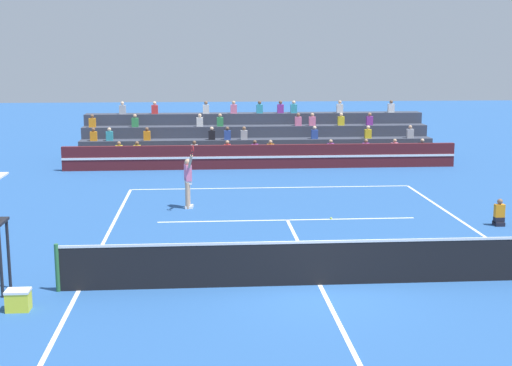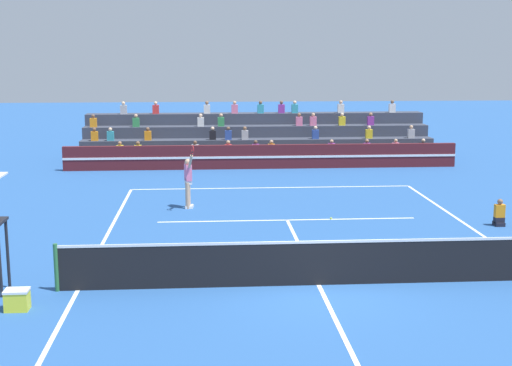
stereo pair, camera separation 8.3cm
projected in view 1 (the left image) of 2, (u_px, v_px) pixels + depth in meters
The scene contains 9 objects.
ground_plane at pixel (320, 285), 16.48m from camera, with size 120.00×120.00×0.00m, color #285699.
court_lines at pixel (320, 285), 16.48m from camera, with size 11.10×23.90×0.01m.
tennis_net at pixel (320, 262), 16.38m from camera, with size 12.00×0.10×1.10m.
sponsor_banner_wall at pixel (262, 157), 32.62m from camera, with size 18.00×0.26×1.10m.
bleacher_stand at pixel (256, 142), 35.67m from camera, with size 17.13×3.80×2.83m.
ball_kid_courtside at pixel (499, 215), 22.02m from camera, with size 0.30×0.36×0.84m.
tennis_player at pixel (188, 180), 24.33m from camera, with size 0.39×1.28×2.34m.
tennis_ball at pixel (331, 218), 22.87m from camera, with size 0.07×0.07×0.07m, color #C6DB33.
equipment_cooler at pixel (18, 300), 14.82m from camera, with size 0.50×0.38×0.45m.
Camera 1 is at (-2.64, -15.61, 5.34)m, focal length 50.00 mm.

